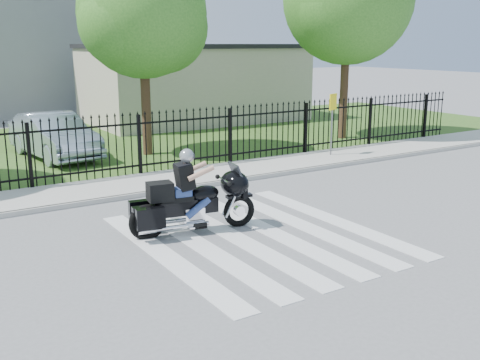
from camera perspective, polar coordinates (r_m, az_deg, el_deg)
ground at (r=11.24m, az=1.76°, el=-5.74°), size 120.00×120.00×0.00m
crosswalk at (r=11.24m, az=1.76°, el=-5.71°), size 5.00×5.50×0.01m
sidewalk at (r=15.45m, az=-8.63°, el=-0.22°), size 40.00×2.00×0.12m
curb at (r=14.57m, az=-7.04°, el=-1.03°), size 40.00×0.12×0.12m
grass_strip at (r=21.94m, az=-16.03°, el=3.40°), size 40.00×12.00×0.02m
iron_fence at (r=16.18m, az=-10.17°, el=3.40°), size 26.00×0.04×1.80m
tree_mid at (r=19.30m, az=-9.89°, el=16.28°), size 4.20×4.20×6.78m
building_low at (r=28.03m, az=-4.68°, el=9.62°), size 10.00×6.00×3.50m
building_low_roof at (r=27.96m, az=-4.75°, el=13.40°), size 10.20×6.20×0.20m
motorcycle_rider at (r=11.30m, az=-5.07°, el=-1.84°), size 2.67×1.12×1.77m
parked_car at (r=19.64m, az=-18.37°, el=4.30°), size 2.14×4.67×1.49m
traffic_sign at (r=18.75m, az=9.37°, el=6.88°), size 0.42×0.19×2.03m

